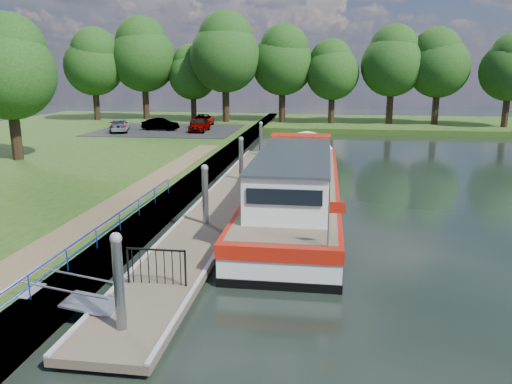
# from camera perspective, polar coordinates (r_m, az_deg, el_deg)

# --- Properties ---
(ground) EXTENTS (160.00, 160.00, 0.00)m
(ground) POSITION_cam_1_polar(r_m,az_deg,el_deg) (14.05, -14.14, -15.36)
(ground) COLOR black
(ground) RESTS_ON ground
(bank_edge) EXTENTS (1.10, 90.00, 0.78)m
(bank_edge) POSITION_cam_1_polar(r_m,az_deg,el_deg) (28.07, -7.69, 0.54)
(bank_edge) COLOR #473D2D
(bank_edge) RESTS_ON ground
(far_bank) EXTENTS (60.00, 18.00, 0.60)m
(far_bank) POSITION_cam_1_polar(r_m,az_deg,el_deg) (64.02, 14.40, 7.54)
(far_bank) COLOR #254413
(far_bank) RESTS_ON ground
(footpath) EXTENTS (1.60, 40.00, 0.05)m
(footpath) POSITION_cam_1_polar(r_m,az_deg,el_deg) (22.25, -17.16, -2.37)
(footpath) COLOR brown
(footpath) RESTS_ON riverbank
(carpark) EXTENTS (14.00, 12.00, 0.06)m
(carpark) POSITION_cam_1_polar(r_m,az_deg,el_deg) (52.15, -9.94, 7.00)
(carpark) COLOR black
(carpark) RESTS_ON riverbank
(blue_fence) EXTENTS (0.04, 18.04, 0.72)m
(blue_fence) POSITION_cam_1_polar(r_m,az_deg,el_deg) (17.12, -19.25, -5.53)
(blue_fence) COLOR #0C2DBF
(blue_fence) RESTS_ON riverbank
(pontoon) EXTENTS (2.50, 30.00, 0.56)m
(pontoon) POSITION_cam_1_polar(r_m,az_deg,el_deg) (25.65, -3.37, -1.09)
(pontoon) COLOR brown
(pontoon) RESTS_ON ground
(mooring_piles) EXTENTS (0.30, 27.30, 3.55)m
(mooring_piles) POSITION_cam_1_polar(r_m,az_deg,el_deg) (25.39, -3.40, 1.30)
(mooring_piles) COLOR gray
(mooring_piles) RESTS_ON ground
(gangway) EXTENTS (2.58, 1.00, 0.92)m
(gangway) POSITION_cam_1_polar(r_m,az_deg,el_deg) (14.92, -20.29, -11.35)
(gangway) COLOR #A5A8AD
(gangway) RESTS_ON ground
(gate_panel) EXTENTS (1.85, 0.05, 1.15)m
(gate_panel) POSITION_cam_1_polar(r_m,az_deg,el_deg) (15.42, -11.34, -7.78)
(gate_panel) COLOR black
(gate_panel) RESTS_ON ground
(barge) EXTENTS (4.36, 21.15, 4.78)m
(barge) POSITION_cam_1_polar(r_m,az_deg,el_deg) (25.49, 4.78, 0.89)
(barge) COLOR black
(barge) RESTS_ON ground
(horizon_trees) EXTENTS (54.38, 10.03, 12.87)m
(horizon_trees) POSITION_cam_1_polar(r_m,az_deg,el_deg) (60.35, 1.82, 14.88)
(horizon_trees) COLOR #332316
(horizon_trees) RESTS_ON ground
(bank_tree_a) EXTENTS (6.12, 6.12, 9.72)m
(bank_tree_a) POSITION_cam_1_polar(r_m,az_deg,el_deg) (37.72, -26.41, 12.79)
(bank_tree_a) COLOR #332316
(bank_tree_a) RESTS_ON riverbank
(car_a) EXTENTS (1.62, 3.94, 1.34)m
(car_a) POSITION_cam_1_polar(r_m,az_deg,el_deg) (50.08, -6.46, 7.65)
(car_a) COLOR #999999
(car_a) RESTS_ON carpark
(car_b) EXTENTS (3.73, 1.56, 1.20)m
(car_b) POSITION_cam_1_polar(r_m,az_deg,el_deg) (51.84, -10.88, 7.62)
(car_b) COLOR #999999
(car_b) RESTS_ON carpark
(car_c) EXTENTS (3.01, 4.59, 1.24)m
(car_c) POSITION_cam_1_polar(r_m,az_deg,el_deg) (51.30, -15.32, 7.34)
(car_c) COLOR #999999
(car_c) RESTS_ON carpark
(car_d) EXTENTS (2.46, 4.72, 1.27)m
(car_d) POSITION_cam_1_polar(r_m,az_deg,el_deg) (54.79, -6.17, 8.14)
(car_d) COLOR #999999
(car_d) RESTS_ON carpark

